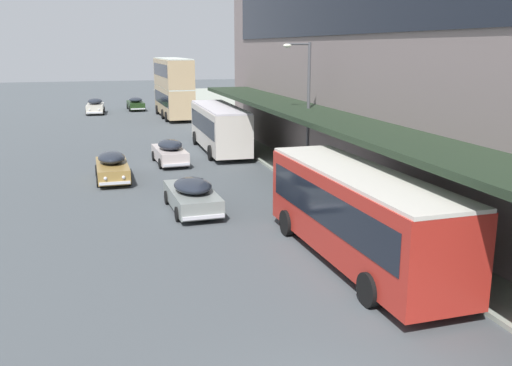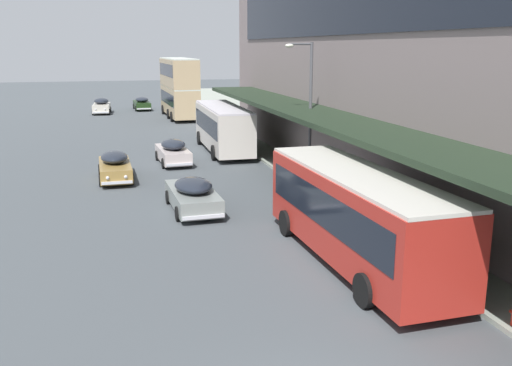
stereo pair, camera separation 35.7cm
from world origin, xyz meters
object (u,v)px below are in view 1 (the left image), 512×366
transit_bus_kerbside_front (173,86)px  sedan_second_near (95,106)px  transit_bus_kerbside_far (219,126)px  pedestrian_at_kerb (410,210)px  sedan_oncoming_front (192,195)px  transit_bus_kerbside_rear (358,211)px  sedan_trailing_mid (112,167)px  street_lamp (306,103)px  sedan_far_back (170,152)px  sedan_lead_near (136,104)px

transit_bus_kerbside_front → sedan_second_near: 10.08m
transit_bus_kerbside_front → transit_bus_kerbside_far: bearing=-89.1°
sedan_second_near → pedestrian_at_kerb: size_ratio=2.44×
sedan_oncoming_front → sedan_second_near: bearing=95.4°
transit_bus_kerbside_front → transit_bus_kerbside_far: 20.66m
transit_bus_kerbside_rear → sedan_trailing_mid: 16.80m
transit_bus_kerbside_front → sedan_second_near: bearing=143.3°
sedan_trailing_mid → street_lamp: street_lamp is taller
transit_bus_kerbside_far → street_lamp: (2.26, -10.82, 2.52)m
sedan_far_back → sedan_lead_near: 32.64m
transit_bus_kerbside_far → sedan_far_back: 5.34m
sedan_lead_near → pedestrian_at_kerb: (6.52, -49.60, 0.43)m
sedan_trailing_mid → pedestrian_at_kerb: (10.46, -13.37, 0.42)m
sedan_far_back → pedestrian_at_kerb: size_ratio=2.46×
sedan_second_near → transit_bus_kerbside_far: bearing=-72.8°
transit_bus_kerbside_front → pedestrian_at_kerb: bearing=-85.5°
street_lamp → transit_bus_kerbside_far: bearing=101.8°
transit_bus_kerbside_far → transit_bus_kerbside_rear: bearing=-90.1°
sedan_far_back → street_lamp: street_lamp is taller
sedan_far_back → street_lamp: bearing=-50.0°
sedan_oncoming_front → transit_bus_kerbside_front: bearing=83.4°
transit_bus_kerbside_front → sedan_second_near: transit_bus_kerbside_front is taller
transit_bus_kerbside_far → sedan_second_near: (-8.18, 26.46, -1.01)m
transit_bus_kerbside_far → sedan_lead_near: 29.43m
street_lamp → pedestrian_at_kerb: bearing=-86.2°
transit_bus_kerbside_front → sedan_far_back: bearing=-98.5°
transit_bus_kerbside_rear → sedan_lead_near: transit_bus_kerbside_rear is taller
sedan_far_back → sedan_trailing_mid: (-3.64, -3.58, -0.01)m
sedan_lead_near → sedan_second_near: size_ratio=1.08×
sedan_trailing_mid → sedan_second_near: sedan_second_near is taller
transit_bus_kerbside_front → sedan_trailing_mid: (-7.23, -27.65, -2.51)m
transit_bus_kerbside_rear → sedan_second_near: 49.17m
sedan_second_near → street_lamp: street_lamp is taller
transit_bus_kerbside_front → sedan_second_near: size_ratio=2.35×
transit_bus_kerbside_rear → pedestrian_at_kerb: transit_bus_kerbside_rear is taller
sedan_far_back → sedan_second_near: size_ratio=1.01×
transit_bus_kerbside_far → sedan_far_back: (-3.93, -3.46, -1.06)m
street_lamp → sedan_trailing_mid: bearing=159.0°
transit_bus_kerbside_front → pedestrian_at_kerb: transit_bus_kerbside_front is taller
transit_bus_kerbside_far → sedan_trailing_mid: transit_bus_kerbside_far is taller
transit_bus_kerbside_rear → sedan_far_back: size_ratio=2.24×
sedan_trailing_mid → transit_bus_kerbside_rear: bearing=-63.3°
sedan_oncoming_front → transit_bus_kerbside_rear: bearing=-60.9°
transit_bus_kerbside_far → street_lamp: bearing=-78.2°
sedan_second_near → sedan_far_back: bearing=-81.9°
sedan_oncoming_front → sedan_second_near: sedan_second_near is taller
street_lamp → transit_bus_kerbside_rear: bearing=-101.6°
transit_bus_kerbside_rear → transit_bus_kerbside_far: 22.02m
transit_bus_kerbside_rear → street_lamp: 11.71m
sedan_oncoming_front → pedestrian_at_kerb: size_ratio=2.64×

